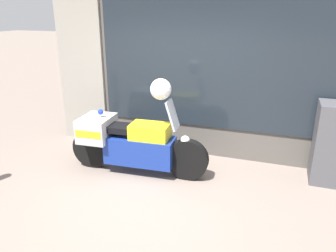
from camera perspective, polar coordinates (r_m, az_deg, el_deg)
name	(u,v)px	position (r m, az deg, el deg)	size (l,w,h in m)	color
ground_plane	(154,203)	(4.63, -2.50, -13.26)	(60.00, 60.00, 0.00)	gray
shop_building	(172,54)	(5.95, 0.78, 12.48)	(5.27, 0.55, 3.52)	#56514C
window_display	(214,125)	(6.08, 7.94, 0.14)	(3.88, 0.30, 2.13)	slate
paramedic_motorcycle	(129,142)	(5.27, -6.75, -2.79)	(2.28, 0.65, 1.25)	black
white_helmet	(161,89)	(4.82, -1.27, 6.43)	(0.32, 0.32, 0.32)	white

